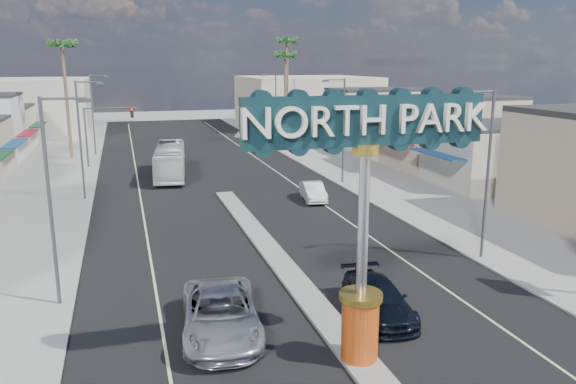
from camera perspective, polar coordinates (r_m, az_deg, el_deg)
ground at (r=46.31m, az=-6.73°, el=0.08°), size 160.00×160.00×0.00m
road at (r=46.31m, az=-6.73°, el=0.08°), size 20.00×120.00×0.01m
median_island at (r=31.21m, az=-1.65°, el=-6.12°), size 1.30×30.00×0.16m
sidewalk_left at (r=46.15m, az=-24.12°, el=-0.96°), size 8.00×120.00×0.12m
sidewalk_right at (r=50.49m, az=9.12°, el=1.16°), size 8.00×120.00×0.12m
storefront_row_right at (r=65.98m, az=12.25°, el=6.39°), size 12.00×42.00×6.00m
backdrop_far_left at (r=90.90m, az=-25.85°, el=7.78°), size 20.00×20.00×8.00m
backdrop_far_right at (r=94.46m, az=1.80°, el=9.21°), size 20.00×20.00×8.00m
gateway_sign at (r=18.64m, az=7.75°, el=-0.72°), size 8.20×1.50×9.15m
traffic_signal_left at (r=58.85m, az=-18.14°, el=6.51°), size 5.09×0.45×6.00m
traffic_signal_right at (r=61.14m, az=-0.55°, el=7.38°), size 5.09×0.45×6.00m
streetlight_l_near at (r=25.25m, az=-22.75°, el=-0.01°), size 2.03×0.22×9.00m
streetlight_l_mid at (r=44.92m, az=-20.19°, el=5.53°), size 2.03×0.22×9.00m
streetlight_l_far at (r=66.79m, az=-19.11°, el=7.83°), size 2.03×0.22×9.00m
streetlight_r_near at (r=30.82m, az=19.44°, el=2.48°), size 2.03×0.22×9.00m
streetlight_r_mid at (r=48.28m, az=5.48°, el=6.74°), size 2.03×0.22×9.00m
streetlight_r_far at (r=69.09m, az=-1.39°, el=8.69°), size 2.03×0.22×9.00m
palm_left_far at (r=64.76m, az=-21.94°, el=13.18°), size 2.60×2.60×13.10m
palm_right_mid at (r=73.43m, az=-0.26°, el=13.27°), size 2.60×2.60×12.10m
palm_right_far at (r=79.78m, az=-0.08°, el=14.54°), size 2.60×2.60×14.10m
suv_left at (r=22.29m, az=-6.86°, el=-12.15°), size 3.56×6.56×1.74m
suv_right at (r=24.02m, az=9.13°, el=-10.66°), size 2.47×5.23×1.47m
car_parked_right at (r=42.83m, az=2.56°, el=0.05°), size 2.04×4.39×1.39m
city_bus at (r=52.64m, az=-11.89°, el=3.13°), size 3.74×11.02×3.01m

